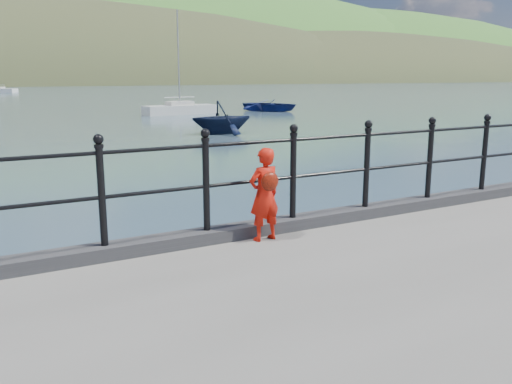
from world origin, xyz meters
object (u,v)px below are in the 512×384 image
railing (252,169)px  launch_navy (222,117)px  sailboat_near (180,110)px  launch_blue (271,105)px  child (264,194)px

railing → launch_navy: bearing=65.3°
railing → sailboat_near: (12.22, 33.75, -1.48)m
launch_blue → child: bearing=-148.6°
launch_blue → railing: bearing=-148.8°
railing → child: bearing=-82.4°
child → railing: bearing=-87.1°
child → launch_navy: 21.53m
railing → child: railing is taller
launch_blue → launch_navy: size_ratio=1.51×
launch_blue → sailboat_near: bearing=151.1°
railing → launch_blue: 39.23m
child → launch_blue: child is taller
launch_navy → launch_blue: bearing=-38.2°
child → sailboat_near: (12.19, 34.00, -1.22)m
railing → launch_navy: railing is taller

